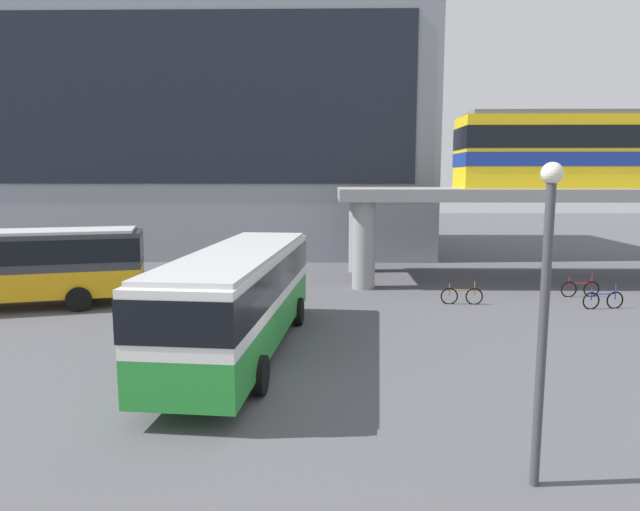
{
  "coord_description": "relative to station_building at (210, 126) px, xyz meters",
  "views": [
    {
      "loc": [
        2.11,
        -13.37,
        5.38
      ],
      "look_at": [
        1.71,
        8.91,
        2.2
      ],
      "focal_mm": 30.94,
      "sensor_mm": 36.0,
      "label": 1
    }
  ],
  "objects": [
    {
      "name": "bus_main",
      "position": [
        6.36,
        -26.08,
        -7.23
      ],
      "size": [
        3.51,
        11.22,
        3.22
      ],
      "color": "#268C33",
      "rests_on": "ground_plane"
    },
    {
      "name": "bicycle_brown",
      "position": [
        14.68,
        -19.29,
        -8.86
      ],
      "size": [
        1.79,
        0.13,
        1.04
      ],
      "color": "black",
      "rests_on": "ground_plane"
    },
    {
      "name": "ground_plane",
      "position": [
        6.94,
        -18.99,
        -9.21
      ],
      "size": [
        120.0,
        120.0,
        0.0
      ],
      "primitive_type": "plane",
      "color": "#515156"
    },
    {
      "name": "station_building",
      "position": [
        0.0,
        0.0,
        0.0
      ],
      "size": [
        31.78,
        15.86,
        18.42
      ],
      "color": "gray",
      "rests_on": "ground_plane"
    },
    {
      "name": "lamp_post",
      "position": [
        12.66,
        -33.25,
        -5.85
      ],
      "size": [
        0.36,
        0.36,
        5.62
      ],
      "color": "#3F3F44",
      "rests_on": "ground_plane"
    },
    {
      "name": "bus_secondary",
      "position": [
        -4.36,
        -20.46,
        -7.23
      ],
      "size": [
        11.32,
        5.42,
        3.22
      ],
      "color": "orange",
      "rests_on": "ground_plane"
    },
    {
      "name": "train",
      "position": [
        24.77,
        -13.47,
        -2.44
      ],
      "size": [
        18.16,
        2.96,
        3.84
      ],
      "color": "yellow",
      "rests_on": "elevated_platform"
    },
    {
      "name": "elevated_platform",
      "position": [
        23.48,
        -13.47,
        -5.08
      ],
      "size": [
        27.97,
        6.49,
        4.81
      ],
      "color": "gray",
      "rests_on": "ground_plane"
    },
    {
      "name": "bicycle_blue",
      "position": [
        20.31,
        -19.99,
        -8.86
      ],
      "size": [
        1.78,
        0.3,
        1.04
      ],
      "color": "black",
      "rests_on": "ground_plane"
    },
    {
      "name": "bicycle_red",
      "position": [
        20.41,
        -17.68,
        -8.86
      ],
      "size": [
        1.79,
        0.18,
        1.04
      ],
      "color": "black",
      "rests_on": "ground_plane"
    }
  ]
}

